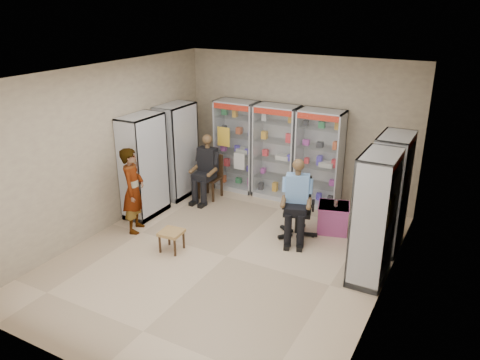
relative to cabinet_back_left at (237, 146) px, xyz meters
The scene contains 18 objects.
floor 3.18m from the cabinet_back_left, 64.54° to the right, with size 6.00×6.00×0.00m, color #C9AD8C.
room_shell 3.18m from the cabinet_back_left, 64.54° to the right, with size 5.02×6.02×3.01m.
cabinet_back_left is the anchor object (origin of this frame).
cabinet_back_mid 0.95m from the cabinet_back_left, ahead, with size 0.90×0.50×2.00m, color #B8BAC0.
cabinet_back_right 1.90m from the cabinet_back_left, ahead, with size 0.90×0.50×2.00m, color silver.
cabinet_right_far 3.71m from the cabinet_back_left, 17.75° to the right, with size 0.50×0.90×2.00m, color #A1A4A8.
cabinet_right_near 4.18m from the cabinet_back_left, 32.28° to the right, with size 0.50×0.90×2.00m, color #A1A2A8.
cabinet_left_far 1.32m from the cabinet_back_left, 135.00° to the right, with size 0.50×0.90×2.00m, color silver.
cabinet_left_near 2.23m from the cabinet_back_left, 114.61° to the right, with size 0.50×0.90×2.00m, color #A9AAB0.
wooden_chair 0.94m from the cabinet_back_left, 108.90° to the right, with size 0.42×0.42×0.94m, color black.
seated_customer 0.88m from the cabinet_back_left, 107.77° to the right, with size 0.44×0.60×1.34m, color black, non-canonical shape.
office_chair 2.57m from the cabinet_back_left, 35.90° to the right, with size 0.60×0.60×1.09m, color black.
seated_shopkeeper 2.58m from the cabinet_back_left, 36.81° to the right, with size 0.46×0.64×1.39m, color #6A9AD2, non-canonical shape.
pink_trunk 2.84m from the cabinet_back_left, 21.00° to the right, with size 0.53×0.51×0.51m, color #AE4593.
tea_glass 2.82m from the cabinet_back_left, 21.21° to the right, with size 0.07×0.07×0.11m, color #522607.
woven_stool_a 3.56m from the cabinet_back_left, 22.82° to the right, with size 0.43×0.43×0.43m, color olive.
woven_stool_b 3.13m from the cabinet_back_left, 82.66° to the right, with size 0.36×0.36×0.36m, color #B3754B.
standing_man 2.77m from the cabinet_back_left, 103.60° to the right, with size 0.58×0.38×1.59m, color gray.
Camera 1 is at (3.44, -5.89, 4.01)m, focal length 35.00 mm.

